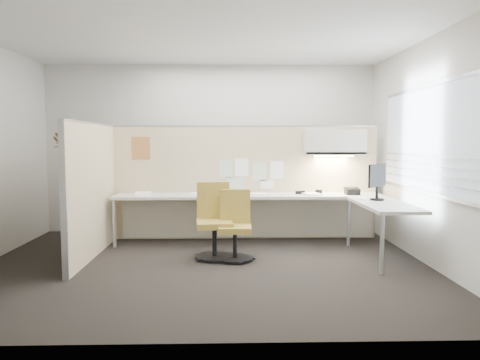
{
  "coord_description": "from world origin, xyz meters",
  "views": [
    {
      "loc": [
        0.28,
        -5.68,
        1.53
      ],
      "look_at": [
        0.46,
        0.8,
        0.99
      ],
      "focal_mm": 35.0,
      "sensor_mm": 36.0,
      "label": 1
    }
  ],
  "objects_px": {
    "chair_left": "(214,223)",
    "phone": "(352,191)",
    "monitor": "(377,180)",
    "chair_right": "(235,228)",
    "desk": "(272,204)"
  },
  "relations": [
    {
      "from": "phone",
      "to": "chair_right",
      "type": "bearing_deg",
      "value": -154.07
    },
    {
      "from": "monitor",
      "to": "chair_left",
      "type": "bearing_deg",
      "value": 138.21
    },
    {
      "from": "chair_left",
      "to": "phone",
      "type": "bearing_deg",
      "value": 16.68
    },
    {
      "from": "chair_left",
      "to": "phone",
      "type": "distance_m",
      "value": 2.23
    },
    {
      "from": "chair_left",
      "to": "monitor",
      "type": "relative_size",
      "value": 2.01
    },
    {
      "from": "monitor",
      "to": "phone",
      "type": "xyz_separation_m",
      "value": [
        -0.16,
        0.68,
        -0.23
      ]
    },
    {
      "from": "chair_right",
      "to": "monitor",
      "type": "distance_m",
      "value": 2.03
    },
    {
      "from": "desk",
      "to": "chair_right",
      "type": "distance_m",
      "value": 1.03
    },
    {
      "from": "desk",
      "to": "monitor",
      "type": "distance_m",
      "value": 1.54
    },
    {
      "from": "chair_left",
      "to": "chair_right",
      "type": "distance_m",
      "value": 0.3
    },
    {
      "from": "monitor",
      "to": "phone",
      "type": "relative_size",
      "value": 2.25
    },
    {
      "from": "desk",
      "to": "chair_left",
      "type": "bearing_deg",
      "value": -138.19
    },
    {
      "from": "monitor",
      "to": "chair_right",
      "type": "bearing_deg",
      "value": 141.97
    },
    {
      "from": "desk",
      "to": "chair_left",
      "type": "relative_size",
      "value": 4.11
    },
    {
      "from": "chair_left",
      "to": "monitor",
      "type": "height_order",
      "value": "monitor"
    }
  ]
}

